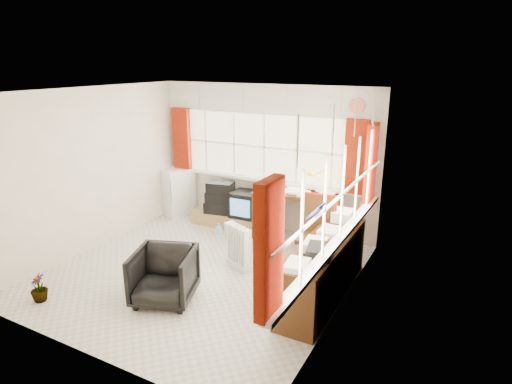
% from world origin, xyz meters
% --- Properties ---
extents(ground, '(4.00, 4.00, 0.00)m').
position_xyz_m(ground, '(0.00, 0.00, 0.00)').
color(ground, beige).
rests_on(ground, ground).
extents(room_walls, '(4.00, 4.00, 4.00)m').
position_xyz_m(room_walls, '(0.00, 0.00, 1.50)').
color(room_walls, beige).
rests_on(room_walls, ground).
extents(window_back, '(3.70, 0.12, 3.60)m').
position_xyz_m(window_back, '(0.00, 1.94, 0.95)').
color(window_back, '#FDE8C8').
rests_on(window_back, room_walls).
extents(window_right, '(0.12, 3.70, 3.60)m').
position_xyz_m(window_right, '(1.94, 0.00, 0.95)').
color(window_right, '#FDE8C8').
rests_on(window_right, room_walls).
extents(curtains, '(3.83, 3.83, 1.15)m').
position_xyz_m(curtains, '(0.92, 0.93, 1.46)').
color(curtains, '#951D08').
rests_on(curtains, room_walls).
extents(overhead_cabinets, '(3.98, 3.98, 0.48)m').
position_xyz_m(overhead_cabinets, '(0.98, 0.98, 2.25)').
color(overhead_cabinets, silver).
rests_on(overhead_cabinets, room_walls).
extents(desk, '(1.52, 0.94, 0.86)m').
position_xyz_m(desk, '(0.72, 1.80, 0.45)').
color(desk, '#4A2611').
rests_on(desk, ground).
extents(desk_lamp, '(0.16, 0.14, 0.41)m').
position_xyz_m(desk_lamp, '(1.15, 1.91, 1.10)').
color(desk_lamp, yellow).
rests_on(desk_lamp, desk).
extents(task_chair, '(0.50, 0.53, 1.11)m').
position_xyz_m(task_chair, '(1.42, 0.81, 0.59)').
color(task_chair, black).
rests_on(task_chair, ground).
extents(office_chair, '(0.93, 0.94, 0.67)m').
position_xyz_m(office_chair, '(0.04, -0.82, 0.34)').
color(office_chair, black).
rests_on(office_chair, ground).
extents(radiator, '(0.45, 0.32, 0.63)m').
position_xyz_m(radiator, '(0.41, 0.38, 0.26)').
color(radiator, white).
rests_on(radiator, ground).
extents(credenza, '(0.50, 2.00, 0.85)m').
position_xyz_m(credenza, '(1.73, 0.20, 0.39)').
color(credenza, '#4A2611').
rests_on(credenza, ground).
extents(file_tray, '(0.35, 0.41, 0.12)m').
position_xyz_m(file_tray, '(1.81, -0.22, 0.81)').
color(file_tray, black).
rests_on(file_tray, credenza).
extents(tv_bench, '(1.40, 0.50, 0.25)m').
position_xyz_m(tv_bench, '(-0.55, 1.72, 0.12)').
color(tv_bench, '#A28151').
rests_on(tv_bench, ground).
extents(crt_tv, '(0.50, 0.48, 0.44)m').
position_xyz_m(crt_tv, '(-0.21, 1.69, 0.47)').
color(crt_tv, black).
rests_on(crt_tv, tv_bench).
extents(hifi_stack, '(0.59, 0.44, 0.56)m').
position_xyz_m(hifi_stack, '(-0.71, 1.65, 0.51)').
color(hifi_stack, black).
rests_on(hifi_stack, tv_bench).
extents(mini_fridge, '(0.68, 0.69, 0.89)m').
position_xyz_m(mini_fridge, '(-1.80, 1.80, 0.45)').
color(mini_fridge, white).
rests_on(mini_fridge, ground).
extents(spray_bottle_a, '(0.13, 0.13, 0.32)m').
position_xyz_m(spray_bottle_a, '(-0.65, 1.71, 0.16)').
color(spray_bottle_a, white).
rests_on(spray_bottle_a, ground).
extents(spray_bottle_b, '(0.12, 0.12, 0.19)m').
position_xyz_m(spray_bottle_b, '(-0.53, 1.29, 0.10)').
color(spray_bottle_b, '#90D8D1').
rests_on(spray_bottle_b, ground).
extents(flower_vase, '(0.26, 0.26, 0.36)m').
position_xyz_m(flower_vase, '(-1.33, -1.56, 0.18)').
color(flower_vase, black).
rests_on(flower_vase, ground).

